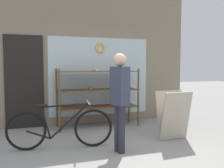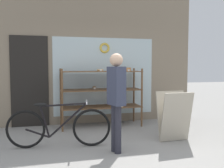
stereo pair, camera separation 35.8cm
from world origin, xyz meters
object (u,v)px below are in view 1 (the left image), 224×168
at_px(bicycle, 60,128).
at_px(display_case, 98,90).
at_px(sandwich_board, 173,115).
at_px(pedestrian, 120,95).

bearing_deg(bicycle, display_case, 59.42).
height_order(display_case, sandwich_board, display_case).
height_order(sandwich_board, pedestrian, pedestrian).
distance_m(display_case, sandwich_board, 1.86).
distance_m(display_case, pedestrian, 1.81).
height_order(bicycle, pedestrian, pedestrian).
relative_size(bicycle, sandwich_board, 1.92).
height_order(display_case, pedestrian, pedestrian).
bearing_deg(pedestrian, display_case, 160.02).
bearing_deg(display_case, sandwich_board, -53.98).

